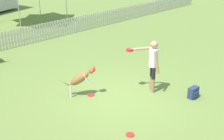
% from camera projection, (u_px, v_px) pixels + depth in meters
% --- Properties ---
extents(ground_plane, '(240.00, 240.00, 0.00)m').
position_uv_depth(ground_plane, '(120.00, 97.00, 9.55)').
color(ground_plane, olive).
extents(handler_person, '(0.72, 1.02, 1.66)m').
position_uv_depth(handler_person, '(152.00, 60.00, 9.52)').
color(handler_person, tan).
rests_on(handler_person, ground_plane).
extents(leaping_dog, '(0.96, 0.75, 0.93)m').
position_uv_depth(leaping_dog, '(80.00, 78.00, 9.43)').
color(leaping_dog, olive).
rests_on(leaping_dog, ground_plane).
extents(frisbee_near_handler, '(0.22, 0.22, 0.02)m').
position_uv_depth(frisbee_near_handler, '(130.00, 135.00, 7.71)').
color(frisbee_near_handler, red).
rests_on(frisbee_near_handler, ground_plane).
extents(frisbee_near_dog, '(0.22, 0.22, 0.02)m').
position_uv_depth(frisbee_near_dog, '(91.00, 95.00, 9.64)').
color(frisbee_near_dog, red).
rests_on(frisbee_near_dog, ground_plane).
extents(backpack_on_grass, '(0.35, 0.23, 0.35)m').
position_uv_depth(backpack_on_grass, '(193.00, 93.00, 9.43)').
color(backpack_on_grass, navy).
rests_on(backpack_on_grass, ground_plane).
extents(picket_fence, '(27.36, 0.04, 0.82)m').
position_uv_depth(picket_fence, '(17.00, 38.00, 13.69)').
color(picket_fence, beige).
rests_on(picket_fence, ground_plane).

